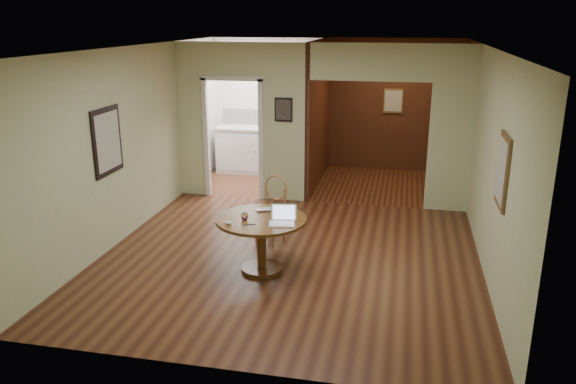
% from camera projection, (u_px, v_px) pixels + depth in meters
% --- Properties ---
extents(floor, '(5.00, 5.00, 0.00)m').
position_uv_depth(floor, '(288.00, 260.00, 7.47)').
color(floor, '#411E12').
rests_on(floor, ground).
extents(room_shell, '(5.20, 7.50, 5.00)m').
position_uv_depth(room_shell, '(298.00, 122.00, 10.07)').
color(room_shell, white).
rests_on(room_shell, ground).
extents(dining_table, '(1.13, 1.13, 0.71)m').
position_uv_depth(dining_table, '(261.00, 232.00, 7.01)').
color(dining_table, brown).
rests_on(dining_table, ground).
extents(chair, '(0.52, 0.52, 0.95)m').
position_uv_depth(chair, '(272.00, 205.00, 7.97)').
color(chair, '#9B6637').
rests_on(chair, ground).
extents(open_laptop, '(0.34, 0.31, 0.21)m').
position_uv_depth(open_laptop, '(283.00, 218.00, 6.77)').
color(open_laptop, white).
rests_on(open_laptop, dining_table).
extents(closed_laptop, '(0.38, 0.32, 0.03)m').
position_uv_depth(closed_laptop, '(270.00, 210.00, 7.19)').
color(closed_laptop, '#B7B7BC').
rests_on(closed_laptop, dining_table).
extents(mouse, '(0.11, 0.08, 0.04)m').
position_uv_depth(mouse, '(228.00, 223.00, 6.73)').
color(mouse, white).
rests_on(mouse, dining_table).
extents(wine_glass, '(0.09, 0.09, 0.10)m').
position_uv_depth(wine_glass, '(245.00, 216.00, 6.88)').
color(wine_glass, white).
rests_on(wine_glass, dining_table).
extents(pen, '(0.14, 0.05, 0.01)m').
position_uv_depth(pen, '(250.00, 225.00, 6.72)').
color(pen, navy).
rests_on(pen, dining_table).
extents(kitchen_cabinet, '(2.06, 0.60, 0.94)m').
position_uv_depth(kitchen_cabinet, '(266.00, 150.00, 11.51)').
color(kitchen_cabinet, white).
rests_on(kitchen_cabinet, ground).
extents(grocery_bag, '(0.32, 0.30, 0.26)m').
position_uv_depth(grocery_bag, '(301.00, 123.00, 11.19)').
color(grocery_bag, tan).
rests_on(grocery_bag, kitchen_cabinet).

